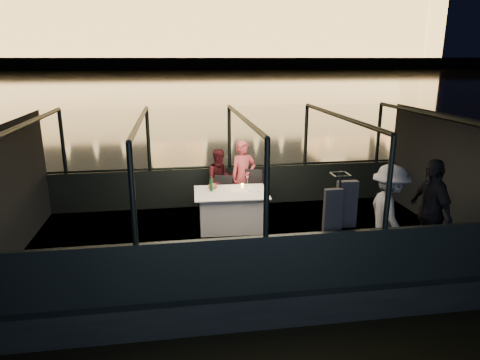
{
  "coord_description": "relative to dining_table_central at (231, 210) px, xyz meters",
  "views": [
    {
      "loc": [
        -1.22,
        -7.49,
        3.83
      ],
      "look_at": [
        0.0,
        0.4,
        1.55
      ],
      "focal_mm": 32.0,
      "sensor_mm": 36.0,
      "label": 1
    }
  ],
  "objects": [
    {
      "name": "river_water",
      "position": [
        0.16,
        79.45,
        -0.89
      ],
      "size": [
        500.0,
        500.0,
        0.0
      ],
      "primitive_type": "plane",
      "color": "black",
      "rests_on": "ground"
    },
    {
      "name": "boat_hull",
      "position": [
        0.16,
        -0.55,
        -0.89
      ],
      "size": [
        8.6,
        4.4,
        1.0
      ],
      "primitive_type": "cube",
      "color": "black",
      "rests_on": "river_water"
    },
    {
      "name": "boat_deck",
      "position": [
        0.16,
        -0.55,
        -0.41
      ],
      "size": [
        8.0,
        4.0,
        0.04
      ],
      "primitive_type": "cube",
      "color": "black",
      "rests_on": "boat_hull"
    },
    {
      "name": "gunwale_port",
      "position": [
        0.16,
        1.45,
        0.06
      ],
      "size": [
        8.0,
        0.08,
        0.9
      ],
      "primitive_type": "cube",
      "color": "black",
      "rests_on": "boat_deck"
    },
    {
      "name": "gunwale_starboard",
      "position": [
        0.16,
        -2.55,
        0.06
      ],
      "size": [
        8.0,
        0.08,
        0.9
      ],
      "primitive_type": "cube",
      "color": "black",
      "rests_on": "boat_deck"
    },
    {
      "name": "cabin_glass_port",
      "position": [
        0.16,
        1.45,
        1.21
      ],
      "size": [
        8.0,
        0.02,
        1.4
      ],
      "primitive_type": null,
      "color": "#99B2B2",
      "rests_on": "gunwale_port"
    },
    {
      "name": "cabin_glass_starboard",
      "position": [
        0.16,
        -2.55,
        1.21
      ],
      "size": [
        8.0,
        0.02,
        1.4
      ],
      "primitive_type": null,
      "color": "#99B2B2",
      "rests_on": "gunwale_starboard"
    },
    {
      "name": "cabin_roof_glass",
      "position": [
        0.16,
        -0.55,
        1.91
      ],
      "size": [
        8.0,
        4.0,
        0.02
      ],
      "primitive_type": null,
      "color": "#99B2B2",
      "rests_on": "boat_deck"
    },
    {
      "name": "end_wall_fore",
      "position": [
        -3.84,
        -0.55,
        0.76
      ],
      "size": [
        0.02,
        4.0,
        2.3
      ],
      "primitive_type": null,
      "color": "black",
      "rests_on": "boat_deck"
    },
    {
      "name": "end_wall_aft",
      "position": [
        4.16,
        -0.55,
        0.76
      ],
      "size": [
        0.02,
        4.0,
        2.3
      ],
      "primitive_type": null,
      "color": "black",
      "rests_on": "boat_deck"
    },
    {
      "name": "canopy_ribs",
      "position": [
        0.16,
        -0.55,
        0.76
      ],
      "size": [
        8.0,
        4.0,
        2.3
      ],
      "primitive_type": null,
      "color": "black",
      "rests_on": "boat_deck"
    },
    {
      "name": "embankment",
      "position": [
        0.16,
        209.45,
        0.11
      ],
      "size": [
        400.0,
        140.0,
        6.0
      ],
      "primitive_type": "cube",
      "color": "#423D33",
      "rests_on": "ground"
    },
    {
      "name": "dining_table_central",
      "position": [
        0.0,
        0.0,
        0.0
      ],
      "size": [
        1.49,
        1.11,
        0.77
      ],
      "primitive_type": "cube",
      "rotation": [
        0.0,
        0.0,
        -0.04
      ],
      "color": "silver",
      "rests_on": "boat_deck"
    },
    {
      "name": "chair_port_left",
      "position": [
        -0.04,
        0.72,
        0.06
      ],
      "size": [
        0.47,
        0.47,
        0.85
      ],
      "primitive_type": "cube",
      "rotation": [
        0.0,
        0.0,
        -0.2
      ],
      "color": "black",
      "rests_on": "boat_deck"
    },
    {
      "name": "chair_port_right",
      "position": [
        0.58,
        0.62,
        0.06
      ],
      "size": [
        0.61,
        0.61,
        0.98
      ],
      "primitive_type": "cube",
      "rotation": [
        0.0,
        0.0,
        -0.43
      ],
      "color": "black",
      "rests_on": "boat_deck"
    },
    {
      "name": "coat_stand",
      "position": [
        1.32,
        -2.3,
        0.51
      ],
      "size": [
        0.52,
        0.43,
        1.74
      ],
      "primitive_type": null,
      "rotation": [
        0.0,
        0.0,
        0.1
      ],
      "color": "black",
      "rests_on": "boat_deck"
    },
    {
      "name": "person_woman_coral",
      "position": [
        0.41,
        0.97,
        0.36
      ],
      "size": [
        0.65,
        0.5,
        1.6
      ],
      "primitive_type": "imported",
      "rotation": [
        0.0,
        0.0,
        0.22
      ],
      "color": "#D34D56",
      "rests_on": "boat_deck"
    },
    {
      "name": "person_man_maroon",
      "position": [
        -0.09,
        1.1,
        0.36
      ],
      "size": [
        0.75,
        0.62,
        1.41
      ],
      "primitive_type": "imported",
      "rotation": [
        0.0,
        0.0,
        0.15
      ],
      "color": "#3C1115",
      "rests_on": "boat_deck"
    },
    {
      "name": "passenger_stripe",
      "position": [
        2.39,
        -1.85,
        0.47
      ],
      "size": [
        0.72,
        1.15,
        1.69
      ],
      "primitive_type": "imported",
      "rotation": [
        0.0,
        0.0,
        1.47
      ],
      "color": "silver",
      "rests_on": "boat_deck"
    },
    {
      "name": "passenger_dark",
      "position": [
        3.04,
        -1.97,
        0.47
      ],
      "size": [
        0.46,
        1.06,
        1.79
      ],
      "primitive_type": "imported",
      "rotation": [
        0.0,
        0.0,
        4.72
      ],
      "color": "black",
      "rests_on": "boat_deck"
    },
    {
      "name": "wine_bottle",
      "position": [
        -0.38,
        0.13,
        0.53
      ],
      "size": [
        0.07,
        0.07,
        0.3
      ],
      "primitive_type": "cylinder",
      "rotation": [
        0.0,
        0.0,
        -0.14
      ],
      "color": "#143819",
      "rests_on": "dining_table_central"
    },
    {
      "name": "bread_basket",
      "position": [
        -0.33,
        0.31,
        0.42
      ],
      "size": [
        0.22,
        0.22,
        0.07
      ],
      "primitive_type": "cylinder",
      "rotation": [
        0.0,
        0.0,
        0.22
      ],
      "color": "brown",
      "rests_on": "dining_table_central"
    },
    {
      "name": "amber_candle",
      "position": [
        0.27,
        0.24,
        0.42
      ],
      "size": [
        0.08,
        0.08,
        0.09
      ],
      "primitive_type": "cylinder",
      "rotation": [
        0.0,
        0.0,
        0.38
      ],
      "color": "#FFA43F",
      "rests_on": "dining_table_central"
    },
    {
      "name": "plate_near",
      "position": [
        0.47,
        0.03,
        0.39
      ],
      "size": [
        0.32,
        0.32,
        0.02
      ],
      "primitive_type": "cylinder",
      "rotation": [
        0.0,
        0.0,
        0.3
      ],
      "color": "white",
      "rests_on": "dining_table_central"
    },
    {
      "name": "plate_far",
      "position": [
        -0.28,
        0.36,
        0.39
      ],
      "size": [
        0.33,
        0.33,
        0.02
      ],
      "primitive_type": "cylinder",
      "rotation": [
        0.0,
        0.0,
        -0.37
      ],
      "color": "white",
      "rests_on": "dining_table_central"
    },
    {
      "name": "wine_glass_white",
      "position": [
        -0.34,
        0.03,
        0.48
      ],
      "size": [
        0.08,
        0.08,
        0.18
      ],
      "primitive_type": null,
      "rotation": [
        0.0,
        0.0,
        -0.29
      ],
      "color": "white",
      "rests_on": "dining_table_central"
    },
    {
      "name": "wine_glass_red",
      "position": [
        0.39,
        0.37,
        0.48
      ],
      "size": [
        0.08,
        0.08,
        0.21
      ],
      "primitive_type": null,
      "rotation": [
        0.0,
        0.0,
        0.16
      ],
      "color": "silver",
      "rests_on": "dining_table_central"
    }
  ]
}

